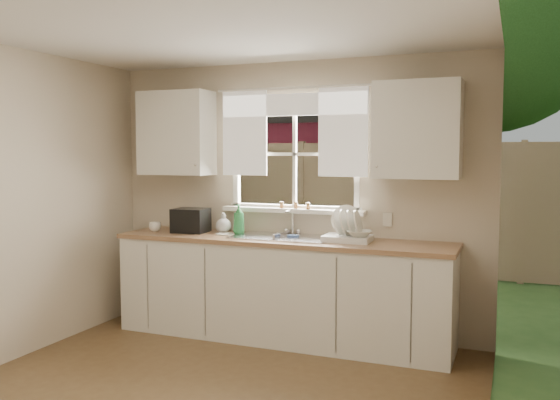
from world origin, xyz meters
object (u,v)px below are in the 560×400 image
at_px(soap_bottle_a, 239,219).
at_px(black_appliance, 191,220).
at_px(cup, 155,227).
at_px(dish_rack, 347,232).

distance_m(soap_bottle_a, black_appliance, 0.48).
bearing_deg(black_appliance, cup, -169.85).
bearing_deg(soap_bottle_a, black_appliance, -168.42).
distance_m(dish_rack, cup, 1.88).
bearing_deg(soap_bottle_a, cup, -165.05).
relative_size(dish_rack, cup, 3.53).
bearing_deg(black_appliance, soap_bottle_a, 2.19).
relative_size(dish_rack, soap_bottle_a, 1.48).
xyz_separation_m(soap_bottle_a, black_appliance, (-0.48, -0.06, -0.02)).
bearing_deg(dish_rack, cup, -177.27).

